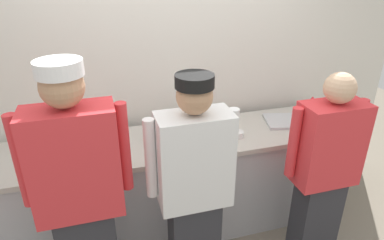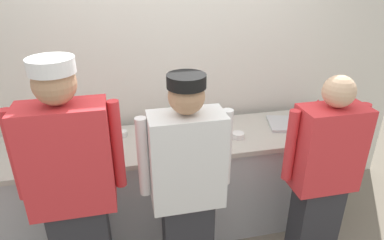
% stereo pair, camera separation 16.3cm
% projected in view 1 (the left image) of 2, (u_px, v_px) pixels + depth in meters
% --- Properties ---
extents(wall_back, '(4.57, 0.10, 2.91)m').
position_uv_depth(wall_back, '(169.00, 56.00, 2.94)').
color(wall_back, silver).
rests_on(wall_back, ground).
extents(prep_counter, '(2.91, 0.66, 0.89)m').
position_uv_depth(prep_counter, '(184.00, 183.00, 2.97)').
color(prep_counter, '#B2B2B7').
rests_on(prep_counter, ground).
extents(chef_near_left, '(0.63, 0.24, 1.76)m').
position_uv_depth(chef_near_left, '(81.00, 196.00, 2.01)').
color(chef_near_left, '#2D2D33').
rests_on(chef_near_left, ground).
extents(chef_center, '(0.60, 0.24, 1.64)m').
position_uv_depth(chef_center, '(194.00, 189.00, 2.19)').
color(chef_center, '#2D2D33').
rests_on(chef_center, ground).
extents(chef_far_right, '(0.58, 0.24, 1.57)m').
position_uv_depth(chef_far_right, '(323.00, 172.00, 2.45)').
color(chef_far_right, '#2D2D33').
rests_on(chef_far_right, ground).
extents(plate_stack_front, '(0.24, 0.24, 0.10)m').
position_uv_depth(plate_stack_front, '(69.00, 143.00, 2.60)').
color(plate_stack_front, white).
rests_on(plate_stack_front, prep_counter).
extents(mixing_bowl_steel, '(0.39, 0.39, 0.12)m').
position_uv_depth(mixing_bowl_steel, '(175.00, 133.00, 2.74)').
color(mixing_bowl_steel, '#B7BABF').
rests_on(mixing_bowl_steel, prep_counter).
extents(sheet_tray, '(0.48, 0.39, 0.02)m').
position_uv_depth(sheet_tray, '(289.00, 121.00, 3.04)').
color(sheet_tray, '#B7BABF').
rests_on(sheet_tray, prep_counter).
extents(squeeze_bottle_primary, '(0.05, 0.05, 0.20)m').
position_uv_depth(squeeze_bottle_primary, '(311.00, 107.00, 3.12)').
color(squeeze_bottle_primary, red).
rests_on(squeeze_bottle_primary, prep_counter).
extents(squeeze_bottle_secondary, '(0.06, 0.06, 0.18)m').
position_uv_depth(squeeze_bottle_secondary, '(205.00, 121.00, 2.85)').
color(squeeze_bottle_secondary, red).
rests_on(squeeze_bottle_secondary, prep_counter).
extents(ramekin_green_sauce, '(0.10, 0.10, 0.05)m').
position_uv_depth(ramekin_green_sauce, '(97.00, 147.00, 2.59)').
color(ramekin_green_sauce, white).
rests_on(ramekin_green_sauce, prep_counter).
extents(ramekin_red_sauce, '(0.08, 0.08, 0.05)m').
position_uv_depth(ramekin_red_sauce, '(121.00, 136.00, 2.76)').
color(ramekin_red_sauce, white).
rests_on(ramekin_red_sauce, prep_counter).
extents(ramekin_yellow_sauce, '(0.10, 0.10, 0.04)m').
position_uv_depth(ramekin_yellow_sauce, '(238.00, 134.00, 2.79)').
color(ramekin_yellow_sauce, white).
rests_on(ramekin_yellow_sauce, prep_counter).
extents(deli_cup, '(0.09, 0.09, 0.11)m').
position_uv_depth(deli_cup, '(203.00, 141.00, 2.62)').
color(deli_cup, white).
rests_on(deli_cup, prep_counter).
extents(chefs_knife, '(0.28, 0.03, 0.02)m').
position_uv_depth(chefs_knife, '(188.00, 137.00, 2.78)').
color(chefs_knife, '#B7BABF').
rests_on(chefs_knife, prep_counter).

